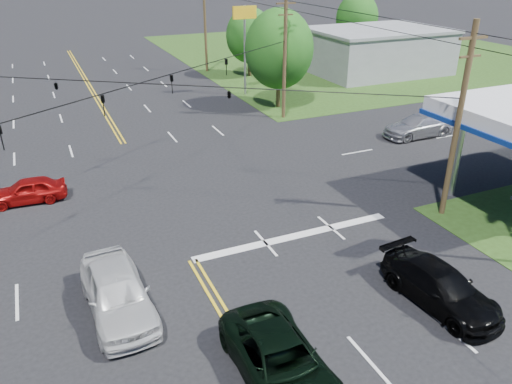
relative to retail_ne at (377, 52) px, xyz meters
name	(u,v)px	position (x,y,z in m)	size (l,w,h in m)	color
ground	(150,189)	(-30.00, -20.00, -2.20)	(280.00, 280.00, 0.00)	black
grass_ne	(352,51)	(5.00, 12.00, -2.20)	(46.00, 48.00, 0.03)	#263F14
stop_bar	(294,237)	(-25.00, -28.00, -2.20)	(10.00, 0.50, 0.02)	silver
retail_ne	(377,52)	(0.00, 0.00, 0.00)	(14.00, 10.00, 4.40)	gray
pole_se	(458,121)	(-17.00, -29.00, 2.72)	(1.60, 0.28, 9.50)	#43301C
pole_ne	(285,56)	(-17.00, -11.00, 2.72)	(1.60, 0.28, 9.50)	#43301C
pole_right_far	(205,23)	(-17.00, 8.00, 2.97)	(1.60, 0.28, 10.00)	#43301C
span_wire_signals	(139,83)	(-30.00, -20.00, 3.80)	(26.00, 18.00, 1.13)	black
power_lines	(143,36)	(-30.00, -22.00, 6.40)	(26.04, 100.00, 0.64)	black
tree_right_a	(279,49)	(-16.00, -8.00, 2.67)	(5.70, 5.70, 8.18)	#43301C
tree_right_b	(249,35)	(-13.50, 4.00, 2.02)	(4.94, 4.94, 7.09)	#43301C
tree_far_r	(357,18)	(4.00, 10.00, 2.34)	(5.32, 5.32, 7.63)	#43301C
pickup_dkgreen	(281,361)	(-29.50, -35.52, -1.46)	(2.46, 5.34, 1.48)	black
suv_black	(440,287)	(-22.31, -34.56, -1.47)	(2.06, 5.06, 1.47)	black
pickup_white	(117,292)	(-33.50, -30.19, -1.29)	(2.14, 5.33, 1.81)	silver
sedan_red	(28,190)	(-36.27, -19.00, -1.53)	(1.57, 3.91, 1.33)	#990B0B
sedan_far	(419,126)	(-10.12, -19.00, -1.42)	(2.19, 5.40, 1.57)	#AAABAF
polesign_ne	(245,26)	(-17.00, -3.08, 3.95)	(2.18, 0.32, 7.92)	#A5A5AA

